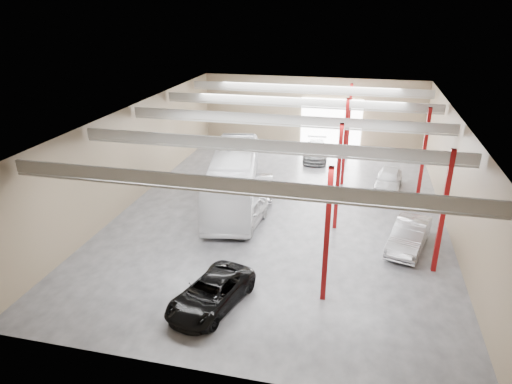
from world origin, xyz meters
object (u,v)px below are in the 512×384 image
at_px(car_row_b, 262,187).
at_px(car_row_c, 316,151).
at_px(black_sedan, 211,293).
at_px(coach_bus, 233,178).
at_px(car_right_near, 409,235).
at_px(car_row_a, 245,213).
at_px(car_right_far, 388,179).

height_order(car_row_b, car_row_c, car_row_c).
bearing_deg(black_sedan, coach_bus, 116.01).
relative_size(car_row_b, car_right_near, 0.86).
distance_m(car_row_a, car_right_far, 12.83).
bearing_deg(car_right_far, car_row_c, 143.53).
xyz_separation_m(black_sedan, car_row_c, (2.40, 23.83, 0.05)).
bearing_deg(black_sedan, car_right_near, 55.02).
xyz_separation_m(car_row_b, car_right_near, (10.30, -5.90, 0.12)).
height_order(car_row_b, car_right_far, car_right_far).
height_order(coach_bus, car_right_near, coach_bus).
relative_size(coach_bus, car_right_far, 2.80).
xyz_separation_m(car_row_a, car_row_b, (0.00, 5.20, -0.13)).
relative_size(car_row_c, car_right_near, 1.06).
relative_size(car_row_a, car_row_c, 0.93).
relative_size(car_row_b, car_right_far, 0.92).
height_order(car_row_b, car_right_near, car_right_near).
height_order(coach_bus, car_row_b, coach_bus).
height_order(car_row_c, car_right_far, car_right_far).
relative_size(car_row_b, car_row_c, 0.81).
height_order(black_sedan, car_row_c, car_row_c).
bearing_deg(car_right_far, coach_bus, -147.97).
height_order(car_right_near, car_right_far, car_right_near).
xyz_separation_m(car_row_c, car_right_near, (7.33, -15.70, 0.06)).
relative_size(coach_bus, car_row_a, 2.67).
relative_size(coach_bus, car_row_b, 3.05).
height_order(coach_bus, car_row_a, coach_bus).
distance_m(black_sedan, car_right_far, 19.66).
bearing_deg(coach_bus, black_sedan, -90.32).
bearing_deg(car_right_far, black_sedan, -108.89).
xyz_separation_m(black_sedan, car_right_far, (8.83, 17.56, 0.08)).
height_order(car_row_c, car_right_near, car_right_near).
distance_m(coach_bus, car_row_b, 2.65).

